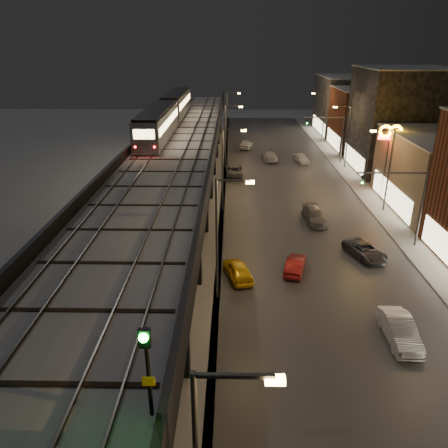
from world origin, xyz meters
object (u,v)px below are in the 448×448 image
object	(u,v)px
car_taxi	(238,271)
car_mid_silver	(234,170)
car_near_white	(295,265)
car_onc_dark	(365,251)
subway_train	(168,112)
car_onc_red	(302,159)
rail_signal	(146,356)
car_onc_white	(315,216)
car_onc_silver	(400,331)
car_far_white	(246,144)
car_mid_dark	(270,156)

from	to	relation	value
car_taxi	car_mid_silver	distance (m)	28.94
car_near_white	car_onc_dark	size ratio (longest dim) A/B	0.84
subway_train	car_near_white	world-z (taller)	subway_train
car_onc_red	rail_signal	bearing A→B (deg)	-114.84
rail_signal	car_onc_red	size ratio (longest dim) A/B	0.78
car_mid_silver	car_onc_white	size ratio (longest dim) A/B	1.06
car_taxi	car_mid_silver	size ratio (longest dim) A/B	0.81
rail_signal	car_onc_dark	distance (m)	28.83
car_onc_dark	car_onc_white	xyz separation A→B (m)	(-2.94, 7.95, 0.05)
car_onc_silver	subway_train	bearing A→B (deg)	117.16
subway_train	car_near_white	distance (m)	33.94
car_onc_red	car_near_white	bearing A→B (deg)	-110.72
car_far_white	car_onc_red	distance (m)	12.74
subway_train	car_onc_red	size ratio (longest dim) A/B	8.58
car_far_white	car_onc_red	size ratio (longest dim) A/B	1.07
car_mid_silver	car_onc_red	size ratio (longest dim) A/B	1.21
car_near_white	car_onc_white	xyz separation A→B (m)	(3.38, 10.63, 0.05)
subway_train	rail_signal	xyz separation A→B (m)	(6.40, -51.15, 0.58)
subway_train	car_far_white	size ratio (longest dim) A/B	7.99
car_onc_dark	car_onc_red	size ratio (longest dim) A/B	1.10
car_onc_red	car_onc_white	bearing A→B (deg)	-106.76
car_taxi	car_onc_white	bearing A→B (deg)	-140.51
car_taxi	car_onc_silver	size ratio (longest dim) A/B	0.90
car_mid_dark	car_onc_white	xyz separation A→B (m)	(2.64, -25.39, -0.03)
car_mid_silver	car_onc_silver	size ratio (longest dim) A/B	1.11
subway_train	car_taxi	world-z (taller)	subway_train
car_near_white	car_mid_dark	world-z (taller)	car_mid_dark
car_far_white	car_onc_silver	distance (m)	53.75
rail_signal	car_near_white	bearing A→B (deg)	70.36
subway_train	car_mid_dark	xyz separation A→B (m)	(14.71, 6.06, -7.62)
car_taxi	car_onc_dark	distance (m)	11.60
car_near_white	car_onc_silver	bearing A→B (deg)	136.81
subway_train	car_onc_white	size ratio (longest dim) A/B	7.52
car_onc_dark	car_onc_red	distance (m)	32.02
rail_signal	car_onc_dark	xyz separation A→B (m)	(13.88, 23.87, -8.28)
car_taxi	car_mid_silver	world-z (taller)	car_mid_silver
subway_train	car_onc_silver	bearing A→B (deg)	-63.59
car_far_white	car_onc_red	xyz separation A→B (m)	(8.19, -9.76, -0.05)
car_onc_white	car_taxi	bearing A→B (deg)	-129.85
car_far_white	car_onc_silver	xyz separation A→B (m)	(7.89, -53.17, -0.01)
car_onc_silver	car_far_white	bearing A→B (deg)	99.20
rail_signal	car_taxi	size ratio (longest dim) A/B	0.79
car_near_white	car_onc_silver	world-z (taller)	car_onc_silver
subway_train	car_taxi	xyz separation A→B (m)	(9.31, -31.05, -7.64)
car_onc_white	car_far_white	bearing A→B (deg)	94.68
car_taxi	car_mid_dark	bearing A→B (deg)	-114.37
car_far_white	car_onc_dark	world-z (taller)	car_far_white
car_mid_dark	car_onc_white	distance (m)	25.52
rail_signal	car_far_white	world-z (taller)	rail_signal
car_onc_red	car_taxi	bearing A→B (deg)	-117.54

